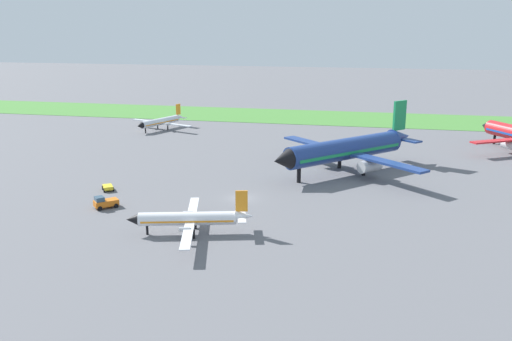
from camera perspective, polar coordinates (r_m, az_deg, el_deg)
The scene contains 7 objects.
ground_plane at distance 89.88m, azimuth -1.53°, elevation -2.89°, with size 600.00×600.00×0.00m, color slate.
grass_taxiway_strip at distance 171.34m, azimuth 5.28°, elevation 5.60°, with size 360.00×28.00×0.08m, color #478438.
airplane_foreground_turboprop at distance 74.53m, azimuth -6.89°, elevation -5.00°, with size 17.07×19.79×6.04m.
airplane_midfield_jet at distance 105.81m, azimuth 9.55°, elevation 2.21°, with size 28.55×29.40×12.81m.
airplane_taxiing_turboprop at distance 151.40m, azimuth -9.90°, elevation 5.08°, with size 19.82×17.17×6.22m.
baggage_cart_near_gate at distance 97.16m, azimuth -15.22°, elevation -1.71°, with size 2.81×2.95×0.90m.
pushback_tug_midfield at distance 87.98m, azimuth -15.50°, elevation -3.22°, with size 3.84×3.79×1.95m.
Camera 1 is at (20.60, -83.10, 27.36)m, focal length 38.28 mm.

